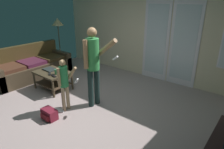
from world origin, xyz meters
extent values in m
cube|color=#A38F8D|center=(0.00, 0.00, -0.01)|extent=(6.16, 5.32, 0.02)
cube|color=beige|center=(0.00, 2.63, 1.42)|extent=(6.16, 0.06, 2.84)
cube|color=white|center=(0.32, 2.59, 1.07)|extent=(0.76, 0.02, 2.19)
cube|color=silver|center=(0.32, 2.58, 1.12)|extent=(0.60, 0.01, 1.89)
cube|color=white|center=(1.11, 2.59, 1.07)|extent=(0.76, 0.02, 2.19)
cube|color=silver|center=(1.11, 2.58, 1.12)|extent=(0.60, 0.01, 1.89)
cube|color=#423526|center=(-2.46, 0.35, 0.21)|extent=(0.94, 2.22, 0.43)
cube|color=#48391D|center=(-2.85, 0.35, 0.67)|extent=(0.16, 2.22, 0.48)
cube|color=#423526|center=(-2.46, 1.38, 0.29)|extent=(0.94, 0.16, 0.59)
cube|color=#523022|center=(-2.43, -0.28, 0.47)|extent=(0.70, 0.58, 0.09)
cube|color=#511F38|center=(-2.43, 0.35, 0.47)|extent=(0.70, 0.58, 0.09)
cube|color=#49381F|center=(-2.43, 0.99, 0.47)|extent=(0.70, 0.58, 0.09)
cube|color=#403524|center=(-1.30, 0.26, 0.45)|extent=(0.88, 0.64, 0.04)
cube|color=#463424|center=(-1.30, 0.26, 0.16)|extent=(0.80, 0.56, 0.02)
cylinder|color=#403524|center=(-1.70, -0.02, 0.21)|extent=(0.05, 0.05, 0.43)
cylinder|color=#403524|center=(-0.90, -0.02, 0.21)|extent=(0.05, 0.05, 0.43)
cylinder|color=#403524|center=(-1.70, 0.55, 0.21)|extent=(0.05, 0.05, 0.43)
cylinder|color=#403524|center=(-0.90, 0.55, 0.21)|extent=(0.05, 0.05, 0.43)
cylinder|color=#1A2C29|center=(0.07, 0.25, 0.41)|extent=(0.11, 0.11, 0.82)
cylinder|color=#1A2C29|center=(0.08, 0.43, 0.41)|extent=(0.11, 0.11, 0.82)
cylinder|color=#349048|center=(0.07, 0.34, 1.14)|extent=(0.27, 0.27, 0.64)
sphere|color=#9E754F|center=(0.07, 0.34, 1.58)|extent=(0.20, 0.20, 0.20)
cylinder|color=#9E754F|center=(0.06, 0.16, 1.18)|extent=(0.09, 0.09, 0.57)
cylinder|color=#9E754F|center=(0.32, 0.50, 1.29)|extent=(0.52, 0.13, 0.42)
cube|color=white|center=(0.54, 0.49, 1.12)|extent=(0.13, 0.05, 0.11)
cylinder|color=tan|center=(-0.24, -0.24, 0.27)|extent=(0.07, 0.07, 0.54)
cylinder|color=tan|center=(-0.24, -0.12, 0.27)|extent=(0.07, 0.07, 0.54)
cylinder|color=#2D8E50|center=(-0.24, -0.18, 0.74)|extent=(0.17, 0.17, 0.42)
sphere|color=tan|center=(-0.24, -0.18, 1.03)|extent=(0.13, 0.13, 0.13)
cylinder|color=tan|center=(-0.23, -0.30, 0.77)|extent=(0.06, 0.06, 0.37)
cylinder|color=tan|center=(-0.13, -0.06, 0.81)|extent=(0.28, 0.08, 0.33)
cube|color=white|center=(-0.01, -0.05, 0.66)|extent=(0.11, 0.05, 0.13)
cylinder|color=#302F2B|center=(-2.83, 1.67, 0.01)|extent=(0.26, 0.26, 0.02)
cylinder|color=brown|center=(-2.83, 1.67, 0.69)|extent=(0.03, 0.03, 1.39)
cone|color=beige|center=(-2.83, 1.67, 1.46)|extent=(0.40, 0.40, 0.23)
cube|color=maroon|center=(-0.21, -0.61, 0.10)|extent=(0.32, 0.18, 0.21)
cube|color=maroon|center=(-0.21, -0.72, 0.08)|extent=(0.23, 0.04, 0.10)
cube|color=white|center=(-0.40, -0.39, 0.01)|extent=(0.44, 0.35, 0.02)
cube|color=silver|center=(-0.40, -0.39, 0.02)|extent=(0.39, 0.30, 0.00)
cube|color=#2B3130|center=(-1.47, 0.31, 0.48)|extent=(0.36, 0.26, 0.03)
cylinder|color=#31854B|center=(-1.08, 0.23, 0.53)|extent=(0.08, 0.08, 0.12)
cylinder|color=gold|center=(-1.25, 0.50, 0.52)|extent=(0.07, 0.07, 0.11)
cube|color=black|center=(-1.00, 0.10, 0.48)|extent=(0.17, 0.07, 0.02)
cube|color=black|center=(-1.20, 0.12, 0.48)|extent=(0.17, 0.14, 0.02)
camera|label=1|loc=(2.82, -2.41, 2.21)|focal=31.85mm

